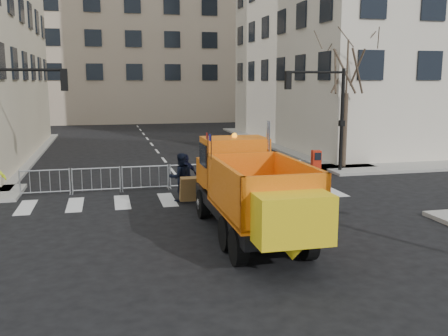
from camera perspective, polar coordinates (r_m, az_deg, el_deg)
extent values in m
plane|color=black|center=(15.35, 0.20, -8.08)|extent=(120.00, 120.00, 0.00)
cube|color=gray|center=(23.42, -4.73, -1.65)|extent=(64.00, 5.00, 0.15)
cube|color=#BDA790|center=(66.69, -10.86, 15.91)|extent=(30.00, 18.00, 24.00)
cylinder|color=black|center=(26.62, 13.31, 5.21)|extent=(0.18, 0.18, 5.40)
cube|color=black|center=(15.42, 2.81, -4.65)|extent=(2.12, 6.59, 0.41)
cylinder|color=black|center=(17.53, -2.40, -4.10)|extent=(0.32, 1.01, 1.01)
cylinder|color=black|center=(17.98, 3.63, -3.76)|extent=(0.32, 1.01, 1.01)
cylinder|color=black|center=(14.17, 0.38, -7.48)|extent=(0.32, 1.01, 1.01)
cylinder|color=black|center=(14.73, 7.71, -6.90)|extent=(0.32, 1.01, 1.01)
cylinder|color=black|center=(13.08, 1.64, -8.99)|extent=(0.32, 1.01, 1.01)
cylinder|color=black|center=(13.68, 9.52, -8.27)|extent=(0.32, 1.01, 1.01)
cube|color=orange|center=(18.04, 0.24, -0.42)|extent=(1.92, 1.47, 0.91)
cube|color=orange|center=(16.81, 1.19, 0.72)|extent=(2.11, 1.47, 1.65)
cylinder|color=silver|center=(16.39, 5.05, 1.57)|extent=(0.13, 0.13, 2.20)
cube|color=orange|center=(14.00, 4.30, -2.11)|extent=(2.29, 4.03, 1.51)
cube|color=yellow|center=(11.81, 7.93, -5.81)|extent=(1.83, 0.92, 1.19)
cube|color=brown|center=(19.71, -0.83, -2.26)|extent=(2.93, 0.53, 1.03)
imported|color=black|center=(19.09, 1.90, -1.77)|extent=(0.73, 0.57, 1.77)
imported|color=black|center=(19.94, -4.99, -1.06)|extent=(1.05, 0.88, 1.94)
imported|color=black|center=(20.57, -4.37, -0.89)|extent=(1.15, 0.90, 1.82)
cube|color=red|center=(26.07, 10.48, 0.78)|extent=(0.49, 0.45, 1.10)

